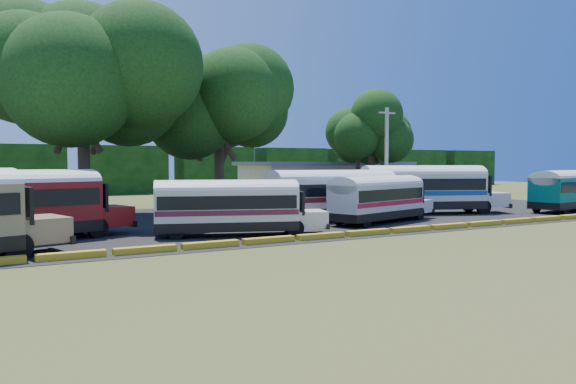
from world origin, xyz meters
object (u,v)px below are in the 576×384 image
bus_red (8,202)px  bus_cream_west (230,204)px  bus_white_red (379,196)px  bus_teal (569,188)px  tree_west (82,69)px

bus_red → bus_cream_west: (10.42, -2.59, -0.35)m
bus_red → bus_white_red: bearing=-19.3°
bus_teal → tree_west: bearing=150.7°
bus_red → tree_west: 13.68m
bus_red → bus_teal: 40.10m
bus_teal → bus_red: bearing=166.4°
bus_cream_west → bus_teal: bus_teal is taller
bus_red → bus_teal: bus_red is taller
bus_teal → tree_west: 37.75m
bus_red → bus_cream_west: bus_red is taller
bus_cream_west → bus_white_red: (10.96, 1.14, 0.03)m
bus_white_red → bus_teal: 18.67m
bus_white_red → bus_teal: bearing=-19.4°
bus_white_red → tree_west: 21.41m
bus_white_red → bus_teal: bus_teal is taller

